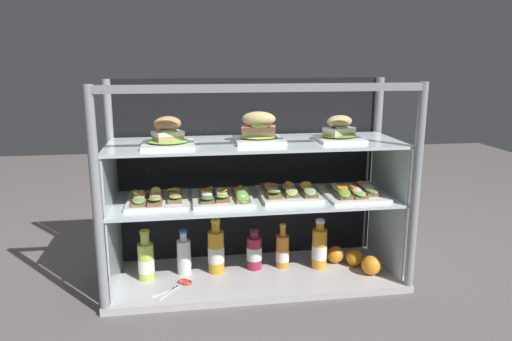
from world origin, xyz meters
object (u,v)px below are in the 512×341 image
object	(u,v)px
open_sandwich_tray_center	(289,192)
orange_fruit_rolled_forward	(371,265)
juice_bottle_tucked_behind	(282,251)
plated_roll_sandwich_far_right	(259,131)
open_sandwich_tray_mid_left	(353,191)
orange_fruit_beside_bottles	(335,254)
plated_roll_sandwich_center	(168,136)
juice_bottle_near_post	(184,257)
juice_bottle_back_left	(319,248)
plated_roll_sandwich_far_left	(339,131)
juice_bottle_front_fourth	(216,251)
open_sandwich_tray_far_left	(223,196)
kitchen_scissors	(181,284)
orange_fruit_near_left_post	(355,258)
open_sandwich_tray_right_of_center	(157,198)
juice_bottle_front_second	(146,261)
juice_bottle_front_left_end	(253,252)

from	to	relation	value
open_sandwich_tray_center	orange_fruit_rolled_forward	bearing A→B (deg)	-14.09
juice_bottle_tucked_behind	plated_roll_sandwich_far_right	bearing A→B (deg)	-154.17
plated_roll_sandwich_far_right	open_sandwich_tray_mid_left	xyz separation A→B (m)	(0.40, -0.02, -0.27)
open_sandwich_tray_mid_left	juice_bottle_tucked_behind	world-z (taller)	open_sandwich_tray_mid_left
juice_bottle_tucked_behind	orange_fruit_beside_bottles	distance (m)	0.25
plated_roll_sandwich_center	juice_bottle_near_post	size ratio (longest dim) A/B	1.02
plated_roll_sandwich_far_right	juice_bottle_back_left	bearing A→B (deg)	5.37
juice_bottle_near_post	plated_roll_sandwich_far_left	bearing A→B (deg)	-5.70
plated_roll_sandwich_center	juice_bottle_front_fourth	world-z (taller)	plated_roll_sandwich_center
open_sandwich_tray_far_left	kitchen_scissors	world-z (taller)	open_sandwich_tray_far_left
plated_roll_sandwich_center	orange_fruit_near_left_post	distance (m)	0.98
plated_roll_sandwich_far_left	juice_bottle_front_fourth	world-z (taller)	plated_roll_sandwich_far_left
open_sandwich_tray_right_of_center	plated_roll_sandwich_center	bearing A→B (deg)	-34.85
kitchen_scissors	plated_roll_sandwich_far_right	bearing A→B (deg)	9.74
open_sandwich_tray_center	kitchen_scissors	xyz separation A→B (m)	(-0.46, -0.07, -0.35)
open_sandwich_tray_center	juice_bottle_tucked_behind	size ratio (longest dim) A/B	1.34
open_sandwich_tray_far_left	juice_bottle_tucked_behind	size ratio (longest dim) A/B	1.34
open_sandwich_tray_center	juice_bottle_front_fourth	distance (m)	0.40
orange_fruit_near_left_post	orange_fruit_rolled_forward	xyz separation A→B (m)	(0.04, -0.09, 0.00)
plated_roll_sandwich_center	plated_roll_sandwich_far_right	xyz separation A→B (m)	(0.36, 0.03, 0.01)
orange_fruit_rolled_forward	plated_roll_sandwich_center	bearing A→B (deg)	176.76
plated_roll_sandwich_far_left	open_sandwich_tray_far_left	world-z (taller)	plated_roll_sandwich_far_left
open_sandwich_tray_right_of_center	juice_bottle_tucked_behind	xyz separation A→B (m)	(0.53, 0.05, -0.28)
juice_bottle_front_second	kitchen_scissors	bearing A→B (deg)	-29.52
open_sandwich_tray_right_of_center	orange_fruit_rolled_forward	bearing A→B (deg)	-5.47
juice_bottle_front_fourth	orange_fruit_near_left_post	xyz separation A→B (m)	(0.62, -0.03, -0.06)
juice_bottle_front_left_end	juice_bottle_back_left	distance (m)	0.29
plated_roll_sandwich_far_left	juice_bottle_tucked_behind	size ratio (longest dim) A/B	0.92
plated_roll_sandwich_center	juice_bottle_back_left	distance (m)	0.82
juice_bottle_front_left_end	juice_bottle_back_left	size ratio (longest dim) A/B	0.85
open_sandwich_tray_mid_left	juice_bottle_tucked_behind	distance (m)	0.41
plated_roll_sandwich_far_right	juice_bottle_front_left_end	distance (m)	0.55
juice_bottle_front_fourth	juice_bottle_back_left	distance (m)	0.45
juice_bottle_near_post	orange_fruit_beside_bottles	size ratio (longest dim) A/B	2.55
plated_roll_sandwich_far_left	open_sandwich_tray_mid_left	distance (m)	0.27
open_sandwich_tray_center	orange_fruit_beside_bottles	bearing A→B (deg)	12.69
juice_bottle_near_post	orange_fruit_near_left_post	xyz separation A→B (m)	(0.75, -0.04, -0.04)
plated_roll_sandwich_far_left	orange_fruit_beside_bottles	xyz separation A→B (m)	(0.03, 0.07, -0.57)
juice_bottle_near_post	juice_bottle_back_left	size ratio (longest dim) A/B	0.88
plated_roll_sandwich_center	orange_fruit_rolled_forward	bearing A→B (deg)	-3.24
plated_roll_sandwich_center	open_sandwich_tray_mid_left	bearing A→B (deg)	0.91
plated_roll_sandwich_center	orange_fruit_near_left_post	world-z (taller)	plated_roll_sandwich_center
juice_bottle_front_second	juice_bottle_back_left	size ratio (longest dim) A/B	0.97
juice_bottle_tucked_behind	orange_fruit_beside_bottles	bearing A→B (deg)	1.83
plated_roll_sandwich_center	open_sandwich_tray_right_of_center	bearing A→B (deg)	145.15
open_sandwich_tray_mid_left	orange_fruit_near_left_post	xyz separation A→B (m)	(0.03, 0.04, -0.32)
open_sandwich_tray_right_of_center	kitchen_scissors	distance (m)	0.37
orange_fruit_rolled_forward	juice_bottle_front_fourth	bearing A→B (deg)	169.17
juice_bottle_front_fourth	juice_bottle_front_left_end	xyz separation A→B (m)	(0.16, 0.01, -0.02)
juice_bottle_front_second	juice_bottle_front_left_end	world-z (taller)	juice_bottle_front_second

